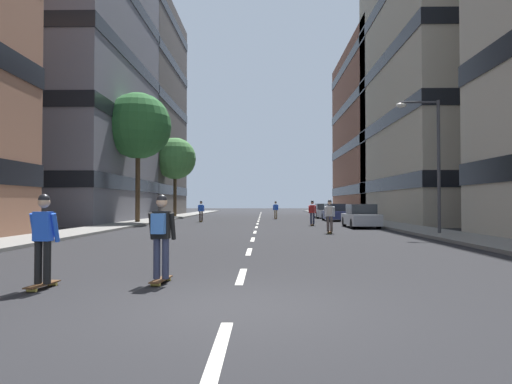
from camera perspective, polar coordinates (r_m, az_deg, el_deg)
ground_plane at (r=38.73m, az=0.27°, el=-3.73°), size 189.88×189.88×0.00m
sidewalk_left at (r=43.78m, az=-11.94°, el=-3.34°), size 2.66×87.03×0.14m
sidewalk_right at (r=43.57m, az=12.67°, el=-3.34°), size 2.66×87.03×0.14m
lane_markings at (r=40.08m, az=0.30°, el=-3.65°), size 0.16×72.20×0.01m
building_left_mid at (r=44.97m, az=-25.88°, el=13.84°), size 17.36×18.44×26.39m
building_left_far at (r=60.95m, az=-18.18°, el=9.59°), size 17.36×17.67×26.04m
building_right_mid at (r=45.28m, az=26.67°, el=17.10°), size 17.36×19.00×31.49m
building_right_far at (r=60.20m, az=19.30°, el=7.20°), size 17.36×22.04×20.78m
parked_car_near at (r=30.40m, az=12.92°, el=-3.03°), size 1.82×4.40×1.52m
parked_car_mid at (r=41.19m, az=9.77°, el=-2.60°), size 1.82×4.40×1.52m
parked_car_far at (r=48.53m, az=8.43°, el=-2.41°), size 1.82×4.40×1.52m
street_tree_near at (r=37.00m, az=-14.49°, el=7.96°), size 5.13×5.13×10.02m
street_tree_mid at (r=51.19m, az=-10.05°, el=4.10°), size 4.57×4.57×8.63m
streetlamp_right at (r=23.97m, az=20.99°, el=4.79°), size 2.13×0.30×6.50m
skater_0 at (r=45.47m, az=2.46°, el=-2.14°), size 0.55×0.91×1.78m
skater_1 at (r=32.59m, az=7.03°, el=-2.39°), size 0.56×0.92×1.78m
skater_2 at (r=9.34m, az=-11.76°, el=-4.98°), size 0.55×0.92×1.78m
skater_3 at (r=9.50m, az=-25.00°, el=-5.00°), size 0.55×0.92×1.78m
skater_4 at (r=24.42m, az=9.17°, el=-2.73°), size 0.57×0.92×1.78m
skater_5 at (r=38.81m, az=-6.87°, el=-2.26°), size 0.54×0.90×1.78m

